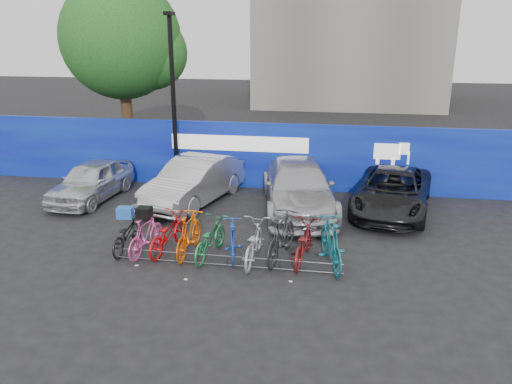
% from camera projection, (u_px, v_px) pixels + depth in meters
% --- Properties ---
extents(ground, '(100.00, 100.00, 0.00)m').
position_uv_depth(ground, '(232.00, 256.00, 12.70)').
color(ground, black).
rests_on(ground, ground).
extents(hoarding, '(22.00, 0.18, 2.40)m').
position_uv_depth(hoarding, '(267.00, 156.00, 17.97)').
color(hoarding, '#0A0987').
rests_on(hoarding, ground).
extents(tree, '(5.40, 5.20, 7.80)m').
position_uv_depth(tree, '(127.00, 42.00, 21.68)').
color(tree, '#382314').
rests_on(tree, ground).
extents(lamppost, '(0.25, 0.50, 6.11)m').
position_uv_depth(lamppost, '(173.00, 98.00, 17.29)').
color(lamppost, black).
rests_on(lamppost, ground).
extents(bike_rack, '(5.60, 0.03, 0.30)m').
position_uv_depth(bike_rack, '(227.00, 261.00, 12.09)').
color(bike_rack, '#595B60').
rests_on(bike_rack, ground).
extents(car_0, '(1.82, 3.97, 1.32)m').
position_uv_depth(car_0, '(91.00, 181.00, 16.88)').
color(car_0, silver).
rests_on(car_0, ground).
extents(car_1, '(2.72, 4.82, 1.50)m').
position_uv_depth(car_1, '(194.00, 181.00, 16.53)').
color(car_1, '#A9A8AC').
rests_on(car_1, ground).
extents(car_2, '(3.03, 5.54, 1.52)m').
position_uv_depth(car_2, '(298.00, 187.00, 15.84)').
color(car_2, '#AEAEB3').
rests_on(car_2, ground).
extents(car_3, '(3.06, 5.10, 1.33)m').
position_uv_depth(car_3, '(392.00, 191.00, 15.74)').
color(car_3, black).
rests_on(car_3, ground).
extents(bike_0, '(0.64, 1.72, 0.90)m').
position_uv_depth(bike_0, '(127.00, 234.00, 12.96)').
color(bike_0, black).
rests_on(bike_0, ground).
extents(bike_1, '(0.74, 1.72, 1.00)m').
position_uv_depth(bike_1, '(146.00, 235.00, 12.73)').
color(bike_1, '#DA4B9E').
rests_on(bike_1, ground).
extents(bike_2, '(0.98, 1.97, 0.99)m').
position_uv_depth(bike_2, '(168.00, 233.00, 12.87)').
color(bike_2, red).
rests_on(bike_2, ground).
extents(bike_3, '(0.61, 1.88, 1.11)m').
position_uv_depth(bike_3, '(189.00, 234.00, 12.66)').
color(bike_3, '#EC5805').
rests_on(bike_3, ground).
extents(bike_4, '(0.91, 1.91, 0.96)m').
position_uv_depth(bike_4, '(210.00, 239.00, 12.57)').
color(bike_4, '#1D713B').
rests_on(bike_4, ground).
extents(bike_5, '(0.82, 1.73, 1.00)m').
position_uv_depth(bike_5, '(233.00, 240.00, 12.47)').
color(bike_5, '#1C43B2').
rests_on(bike_5, ground).
extents(bike_6, '(0.72, 1.93, 1.00)m').
position_uv_depth(bike_6, '(253.00, 242.00, 12.29)').
color(bike_6, '#9E9FA4').
rests_on(bike_6, ground).
extents(bike_7, '(0.99, 2.12, 1.23)m').
position_uv_depth(bike_7, '(281.00, 236.00, 12.37)').
color(bike_7, '#252628').
rests_on(bike_7, ground).
extents(bike_8, '(0.87, 1.95, 0.99)m').
position_uv_depth(bike_8, '(303.00, 243.00, 12.29)').
color(bike_8, maroon).
rests_on(bike_8, ground).
extents(bike_9, '(1.07, 2.11, 1.22)m').
position_uv_depth(bike_9, '(331.00, 243.00, 11.99)').
color(bike_9, '#116575').
rests_on(bike_9, ground).
extents(cargo_crate, '(0.43, 0.35, 0.28)m').
position_uv_depth(cargo_crate, '(125.00, 213.00, 12.78)').
color(cargo_crate, '#2152B0').
rests_on(cargo_crate, bike_0).
extents(cargo_topcase, '(0.36, 0.32, 0.26)m').
position_uv_depth(cargo_topcase, '(144.00, 212.00, 12.54)').
color(cargo_topcase, black).
rests_on(cargo_topcase, bike_1).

